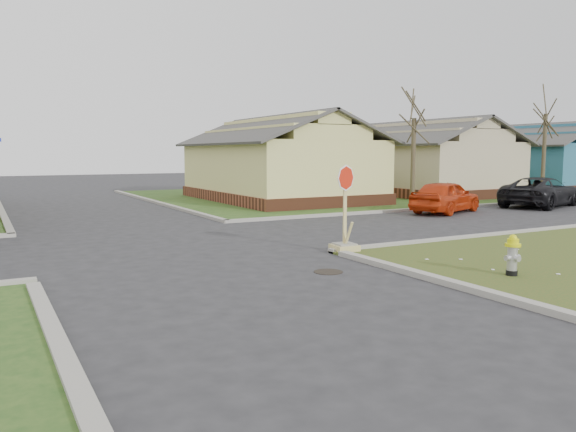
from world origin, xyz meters
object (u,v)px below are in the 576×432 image
fire_hydrant (512,253)px  stop_sign (345,232)px  red_sedan (445,197)px  dark_pickup (541,192)px

fire_hydrant → stop_sign: 4.39m
fire_hydrant → red_sedan: size_ratio=0.21×
fire_hydrant → red_sedan: 12.95m
stop_sign → red_sedan: stop_sign is taller
red_sedan → fire_hydrant: bearing=121.2°
fire_hydrant → stop_sign: size_ratio=0.38×
red_sedan → dark_pickup: size_ratio=0.81×
stop_sign → dark_pickup: bearing=25.1°
stop_sign → red_sedan: (9.41, 5.95, 0.17)m
red_sedan → dark_pickup: (6.12, -0.13, 0.01)m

